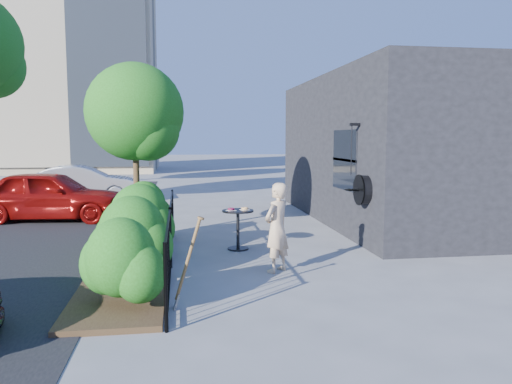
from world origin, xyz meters
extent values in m
plane|color=gray|center=(0.00, 0.00, 0.00)|extent=(120.00, 120.00, 0.00)
cube|color=black|center=(5.50, 4.50, 2.00)|extent=(6.00, 9.00, 4.00)
cube|color=black|center=(2.51, 2.40, 1.80)|extent=(0.04, 1.60, 1.40)
cube|color=black|center=(2.52, 2.40, 1.80)|extent=(0.05, 1.70, 0.06)
cylinder|color=black|center=(2.42, 0.90, 1.25)|extent=(0.18, 0.60, 0.60)
cylinder|color=black|center=(2.32, 0.90, 1.25)|extent=(0.03, 0.64, 0.64)
cube|color=black|center=(2.40, 1.40, 2.60)|extent=(0.25, 0.06, 0.06)
cylinder|color=black|center=(2.32, 1.40, 2.05)|extent=(0.02, 0.02, 1.05)
cylinder|color=black|center=(-1.50, -3.00, 0.55)|extent=(0.05, 0.05, 1.10)
cylinder|color=black|center=(-1.50, 0.00, 0.55)|extent=(0.05, 0.05, 1.10)
cylinder|color=black|center=(-1.50, 3.00, 0.55)|extent=(0.05, 0.05, 1.10)
cube|color=black|center=(-1.50, 0.00, 1.06)|extent=(0.03, 6.00, 0.03)
cube|color=black|center=(-1.50, 0.00, 0.10)|extent=(0.03, 6.00, 0.03)
cylinder|color=black|center=(-1.50, -2.90, 0.55)|extent=(0.02, 0.02, 1.04)
cylinder|color=black|center=(-1.50, -2.70, 0.55)|extent=(0.02, 0.02, 1.04)
cylinder|color=black|center=(-1.50, -2.50, 0.55)|extent=(0.02, 0.02, 1.04)
cylinder|color=black|center=(-1.50, -2.30, 0.55)|extent=(0.02, 0.02, 1.04)
cylinder|color=black|center=(-1.50, -2.10, 0.55)|extent=(0.02, 0.02, 1.04)
cylinder|color=black|center=(-1.50, -1.90, 0.55)|extent=(0.02, 0.02, 1.04)
cylinder|color=black|center=(-1.50, -1.70, 0.55)|extent=(0.02, 0.02, 1.04)
cylinder|color=black|center=(-1.50, -1.50, 0.55)|extent=(0.02, 0.02, 1.04)
cylinder|color=black|center=(-1.50, -1.30, 0.55)|extent=(0.02, 0.02, 1.04)
cylinder|color=black|center=(-1.50, -1.10, 0.55)|extent=(0.02, 0.02, 1.04)
cylinder|color=black|center=(-1.50, -0.90, 0.55)|extent=(0.02, 0.02, 1.04)
cylinder|color=black|center=(-1.50, -0.70, 0.55)|extent=(0.02, 0.02, 1.04)
cylinder|color=black|center=(-1.50, -0.50, 0.55)|extent=(0.02, 0.02, 1.04)
cylinder|color=black|center=(-1.50, -0.30, 0.55)|extent=(0.02, 0.02, 1.04)
cylinder|color=black|center=(-1.50, -0.10, 0.55)|extent=(0.02, 0.02, 1.04)
cylinder|color=black|center=(-1.50, 0.10, 0.55)|extent=(0.02, 0.02, 1.04)
cylinder|color=black|center=(-1.50, 0.30, 0.55)|extent=(0.02, 0.02, 1.04)
cylinder|color=black|center=(-1.50, 0.50, 0.55)|extent=(0.02, 0.02, 1.04)
cylinder|color=black|center=(-1.50, 0.70, 0.55)|extent=(0.02, 0.02, 1.04)
cylinder|color=black|center=(-1.50, 0.90, 0.55)|extent=(0.02, 0.02, 1.04)
cylinder|color=black|center=(-1.50, 1.10, 0.55)|extent=(0.02, 0.02, 1.04)
cylinder|color=black|center=(-1.50, 1.30, 0.55)|extent=(0.02, 0.02, 1.04)
cylinder|color=black|center=(-1.50, 1.50, 0.55)|extent=(0.02, 0.02, 1.04)
cylinder|color=black|center=(-1.50, 1.70, 0.55)|extent=(0.02, 0.02, 1.04)
cylinder|color=black|center=(-1.50, 1.90, 0.55)|extent=(0.02, 0.02, 1.04)
cylinder|color=black|center=(-1.50, 2.10, 0.55)|extent=(0.02, 0.02, 1.04)
cylinder|color=black|center=(-1.50, 2.30, 0.55)|extent=(0.02, 0.02, 1.04)
cylinder|color=black|center=(-1.50, 2.50, 0.55)|extent=(0.02, 0.02, 1.04)
cylinder|color=black|center=(-1.50, 2.70, 0.55)|extent=(0.02, 0.02, 1.04)
cylinder|color=black|center=(-1.50, 2.90, 0.55)|extent=(0.02, 0.02, 1.04)
cube|color=#382616|center=(-2.20, 0.00, 0.04)|extent=(1.30, 6.00, 0.08)
ellipsoid|color=#205C15|center=(-2.10, -2.20, 0.70)|extent=(1.10, 1.10, 1.24)
ellipsoid|color=#205C15|center=(-2.10, -0.60, 0.70)|extent=(1.10, 1.10, 1.24)
ellipsoid|color=#205C15|center=(-2.10, 0.90, 0.70)|extent=(1.10, 1.10, 1.24)
ellipsoid|color=#205C15|center=(-2.10, 2.30, 0.70)|extent=(1.10, 1.10, 1.24)
cylinder|color=#3F2B19|center=(-2.30, 2.80, 1.20)|extent=(0.14, 0.14, 2.40)
sphere|color=#205C15|center=(-2.30, 2.80, 2.84)|extent=(2.20, 2.20, 2.20)
sphere|color=#205C15|center=(-2.00, 2.60, 2.51)|extent=(1.43, 1.43, 1.43)
cylinder|color=black|center=(-0.14, 1.30, 0.81)|extent=(0.66, 0.66, 0.03)
cylinder|color=black|center=(-0.14, 1.30, 0.41)|extent=(0.07, 0.07, 0.79)
cylinder|color=black|center=(-0.14, 1.30, 0.02)|extent=(0.44, 0.44, 0.03)
cube|color=white|center=(-0.28, 1.27, 0.83)|extent=(0.21, 0.21, 0.01)
cube|color=white|center=(0.01, 1.31, 0.83)|extent=(0.21, 0.21, 0.01)
torus|color=#540E2D|center=(-0.28, 1.27, 0.86)|extent=(0.15, 0.15, 0.05)
torus|color=tan|center=(0.01, 1.31, 0.86)|extent=(0.15, 0.15, 0.05)
imported|color=#D9B48C|center=(0.33, -0.53, 0.78)|extent=(0.67, 0.66, 1.55)
cylinder|color=brown|center=(-1.22, -2.19, 0.69)|extent=(0.38, 0.04, 1.13)
cube|color=gray|center=(-1.39, -2.19, 0.09)|extent=(0.09, 0.17, 0.24)
cylinder|color=brown|center=(-1.04, -2.19, 1.24)|extent=(0.10, 0.09, 0.05)
imported|color=maroon|center=(-4.93, 5.74, 0.71)|extent=(4.32, 2.10, 1.42)
imported|color=#B6B6BB|center=(-4.79, 9.76, 0.66)|extent=(4.14, 1.74, 1.33)
camera|label=1|loc=(-1.31, -8.85, 2.32)|focal=35.00mm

